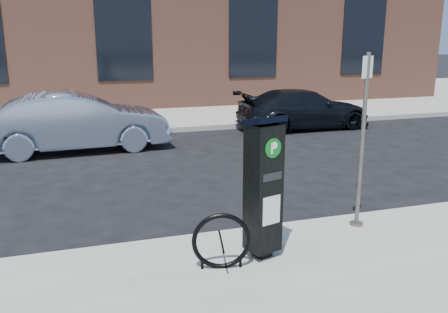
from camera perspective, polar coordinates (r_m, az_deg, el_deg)
name	(u,v)px	position (r m, az deg, el deg)	size (l,w,h in m)	color
ground	(225,241)	(6.82, 0.12, -10.15)	(120.00, 120.00, 0.00)	black
sidewalk_far	(122,105)	(20.19, -12.17, 6.08)	(60.00, 12.00, 0.15)	gray
curb_near	(225,237)	(6.77, 0.18, -9.64)	(60.00, 0.12, 0.16)	#9E9B93
curb_far	(143,132)	(14.33, -9.73, 2.97)	(60.00, 0.12, 0.16)	#9E9B93
building	(110,7)	(23.03, -13.51, 17.13)	(28.00, 10.05, 8.25)	#8E5640
parking_kiosk	(263,186)	(5.75, 4.75, -3.53)	(0.50, 0.46, 1.79)	black
sign_pole	(362,143)	(6.90, 16.28, 1.60)	(0.21, 0.20, 2.47)	#5B5450
bike_rack	(221,241)	(5.63, -0.32, -10.18)	(0.69, 0.20, 0.70)	black
car_silver	(77,122)	(12.49, -17.29, 4.01)	(1.57, 4.51, 1.49)	#8995AF
car_dark	(304,109)	(15.14, 9.56, 5.65)	(1.73, 4.25, 1.23)	black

